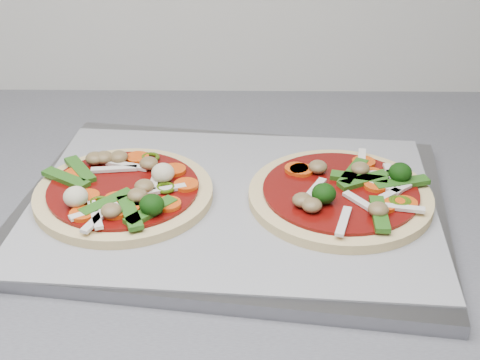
{
  "coord_description": "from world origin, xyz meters",
  "views": [
    {
      "loc": [
        0.4,
        0.7,
        1.28
      ],
      "look_at": [
        0.4,
        1.29,
        0.93
      ],
      "focal_mm": 50.0,
      "sensor_mm": 36.0,
      "label": 1
    }
  ],
  "objects": [
    {
      "name": "baking_tray",
      "position": [
        0.39,
        1.28,
        0.91
      ],
      "size": [
        0.47,
        0.37,
        0.01
      ],
      "primitive_type": "cube",
      "rotation": [
        0.0,
        0.0,
        -0.14
      ],
      "color": "gray",
      "rests_on": "countertop"
    },
    {
      "name": "parchment",
      "position": [
        0.39,
        1.28,
        0.91
      ],
      "size": [
        0.43,
        0.33,
        0.0
      ],
      "primitive_type": "cube",
      "rotation": [
        0.0,
        0.0,
        -0.07
      ],
      "color": "#929297",
      "rests_on": "baking_tray"
    },
    {
      "name": "pizza_left",
      "position": [
        0.28,
        1.27,
        0.93
      ],
      "size": [
        0.23,
        0.23,
        0.03
      ],
      "rotation": [
        0.0,
        0.0,
        -0.36
      ],
      "color": "#E8CD86",
      "rests_on": "parchment"
    },
    {
      "name": "pizza_right",
      "position": [
        0.5,
        1.27,
        0.92
      ],
      "size": [
        0.24,
        0.24,
        0.03
      ],
      "rotation": [
        0.0,
        0.0,
        -0.37
      ],
      "color": "#E8CD86",
      "rests_on": "parchment"
    }
  ]
}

